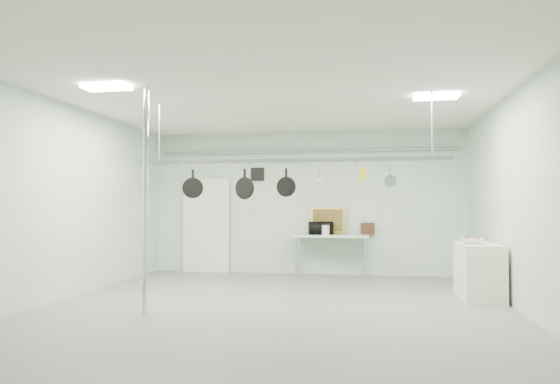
% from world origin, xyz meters
% --- Properties ---
extents(floor, '(8.00, 8.00, 0.00)m').
position_xyz_m(floor, '(0.00, 0.00, 0.00)').
color(floor, gray).
rests_on(floor, ground).
extents(ceiling, '(7.00, 8.00, 0.02)m').
position_xyz_m(ceiling, '(0.00, 0.00, 3.19)').
color(ceiling, silver).
rests_on(ceiling, back_wall).
extents(back_wall, '(7.00, 0.02, 3.20)m').
position_xyz_m(back_wall, '(0.00, 3.99, 1.60)').
color(back_wall, '#9EBEAE').
rests_on(back_wall, floor).
extents(right_wall, '(0.02, 8.00, 3.20)m').
position_xyz_m(right_wall, '(3.49, 0.00, 1.60)').
color(right_wall, '#9EBEAE').
rests_on(right_wall, floor).
extents(door, '(1.10, 0.10, 2.20)m').
position_xyz_m(door, '(-2.30, 3.94, 1.05)').
color(door, silver).
rests_on(door, floor).
extents(wall_vent, '(0.30, 0.04, 0.30)m').
position_xyz_m(wall_vent, '(-1.10, 3.97, 2.25)').
color(wall_vent, black).
rests_on(wall_vent, back_wall).
extents(conduit_pipe, '(6.60, 0.07, 0.07)m').
position_xyz_m(conduit_pipe, '(0.00, 3.90, 2.75)').
color(conduit_pipe, gray).
rests_on(conduit_pipe, back_wall).
extents(chrome_pole, '(0.08, 0.08, 3.20)m').
position_xyz_m(chrome_pole, '(-1.70, -0.60, 1.60)').
color(chrome_pole, silver).
rests_on(chrome_pole, floor).
extents(prep_table, '(1.60, 0.70, 0.91)m').
position_xyz_m(prep_table, '(0.60, 3.60, 0.83)').
color(prep_table, silver).
rests_on(prep_table, floor).
extents(side_cabinet, '(0.60, 1.20, 0.90)m').
position_xyz_m(side_cabinet, '(3.15, 1.40, 0.45)').
color(side_cabinet, white).
rests_on(side_cabinet, floor).
extents(pot_rack, '(4.80, 0.06, 1.00)m').
position_xyz_m(pot_rack, '(0.20, 0.30, 2.23)').
color(pot_rack, '#B7B7BC').
rests_on(pot_rack, ceiling).
extents(light_panel_left, '(0.65, 0.30, 0.05)m').
position_xyz_m(light_panel_left, '(-2.20, -0.80, 3.16)').
color(light_panel_left, white).
rests_on(light_panel_left, ceiling).
extents(light_panel_right, '(0.65, 0.30, 0.05)m').
position_xyz_m(light_panel_right, '(2.40, 0.60, 3.16)').
color(light_panel_right, white).
rests_on(light_panel_right, ceiling).
extents(microwave, '(0.57, 0.45, 0.27)m').
position_xyz_m(microwave, '(0.38, 3.62, 1.04)').
color(microwave, black).
rests_on(microwave, prep_table).
extents(coffee_canister, '(0.19, 0.19, 0.21)m').
position_xyz_m(coffee_canister, '(0.50, 3.41, 1.01)').
color(coffee_canister, silver).
rests_on(coffee_canister, prep_table).
extents(painting_large, '(0.79, 0.17, 0.58)m').
position_xyz_m(painting_large, '(0.51, 3.90, 1.20)').
color(painting_large, gold).
rests_on(painting_large, prep_table).
extents(painting_small, '(0.30, 0.09, 0.25)m').
position_xyz_m(painting_small, '(1.38, 3.90, 1.03)').
color(painting_small, '#371C13').
rests_on(painting_small, prep_table).
extents(fruit_bowl, '(0.46, 0.46, 0.09)m').
position_xyz_m(fruit_bowl, '(3.03, 1.31, 0.95)').
color(fruit_bowl, white).
rests_on(fruit_bowl, side_cabinet).
extents(skillet_left, '(0.31, 0.19, 0.44)m').
position_xyz_m(skillet_left, '(-1.33, 0.30, 1.86)').
color(skillet_left, black).
rests_on(skillet_left, pot_rack).
extents(skillet_mid, '(0.34, 0.17, 0.47)m').
position_xyz_m(skillet_mid, '(-0.50, 0.30, 1.85)').
color(skillet_mid, black).
rests_on(skillet_mid, pot_rack).
extents(skillet_right, '(0.31, 0.11, 0.43)m').
position_xyz_m(skillet_right, '(0.15, 0.30, 1.87)').
color(skillet_right, black).
rests_on(skillet_right, pot_rack).
extents(whisk, '(0.15, 0.15, 0.29)m').
position_xyz_m(whisk, '(0.66, 0.30, 1.94)').
color(whisk, '#B5B4B9').
rests_on(whisk, pot_rack).
extents(grater, '(0.09, 0.03, 0.21)m').
position_xyz_m(grater, '(1.30, 0.30, 1.98)').
color(grater, yellow).
rests_on(grater, pot_rack).
extents(saucepan, '(0.20, 0.15, 0.30)m').
position_xyz_m(saucepan, '(1.70, 0.30, 1.94)').
color(saucepan, '#BABBC0').
rests_on(saucepan, pot_rack).
extents(fruit_cluster, '(0.24, 0.24, 0.09)m').
position_xyz_m(fruit_cluster, '(3.03, 1.31, 0.99)').
color(fruit_cluster, '#A60F22').
rests_on(fruit_cluster, fruit_bowl).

